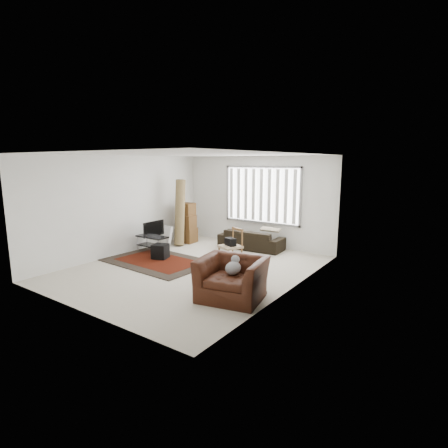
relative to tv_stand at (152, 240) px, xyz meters
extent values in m
plane|color=beige|center=(1.95, -0.51, -0.33)|extent=(6.00, 6.00, 0.00)
cube|color=white|center=(1.95, -0.51, 2.37)|extent=(5.00, 6.00, 0.02)
cube|color=white|center=(1.95, 2.49, 1.02)|extent=(5.00, 0.02, 2.70)
cube|color=white|center=(1.95, -3.51, 1.02)|extent=(5.00, 0.02, 2.70)
cube|color=white|center=(-0.55, -0.51, 1.02)|extent=(0.02, 6.00, 2.70)
cube|color=white|center=(4.45, -0.51, 1.02)|extent=(0.02, 6.00, 2.70)
cube|color=white|center=(2.15, 2.47, 1.22)|extent=(2.40, 0.01, 1.60)
cube|color=gray|center=(2.15, 2.45, 1.22)|extent=(2.52, 0.06, 1.72)
cube|color=white|center=(2.15, 2.41, 1.22)|extent=(2.40, 0.02, 1.55)
cube|color=black|center=(0.83, -0.61, -0.32)|extent=(2.74, 1.90, 0.02)
cube|color=#451106|center=(0.83, -0.61, -0.31)|extent=(2.16, 1.32, 0.00)
cube|color=black|center=(0.00, 0.00, 0.11)|extent=(0.93, 0.42, 0.04)
cube|color=black|center=(0.00, 0.00, -0.15)|extent=(0.89, 0.39, 0.03)
cylinder|color=#B2B2B7|center=(-0.42, -0.18, -0.10)|extent=(0.03, 0.03, 0.46)
cylinder|color=#B2B2B7|center=(0.42, -0.18, -0.10)|extent=(0.03, 0.03, 0.46)
cylinder|color=#B2B2B7|center=(-0.42, 0.18, -0.10)|extent=(0.03, 0.03, 0.46)
cylinder|color=#B2B2B7|center=(0.42, 0.18, -0.10)|extent=(0.03, 0.03, 0.46)
imported|color=black|center=(0.00, 0.00, 0.34)|extent=(0.10, 0.75, 0.43)
cube|color=black|center=(0.71, -0.39, -0.13)|extent=(0.47, 0.47, 0.37)
cube|color=brown|center=(0.02, 1.49, -0.10)|extent=(0.54, 0.50, 0.46)
cube|color=brown|center=(0.04, 1.46, 0.34)|extent=(0.49, 0.45, 0.42)
cube|color=brown|center=(0.00, 1.51, 0.73)|extent=(0.44, 0.44, 0.37)
cube|color=silver|center=(-0.20, 0.76, -0.03)|extent=(0.52, 0.33, 0.62)
cylinder|color=brown|center=(0.06, 1.11, 0.67)|extent=(0.53, 0.68, 2.01)
imported|color=black|center=(2.10, 1.94, 0.03)|extent=(1.95, 0.93, 0.73)
cube|color=tan|center=(2.47, 0.29, 0.11)|extent=(0.63, 0.63, 0.05)
cylinder|color=brown|center=(2.21, 0.18, -0.11)|extent=(0.04, 0.04, 0.45)
cylinder|color=brown|center=(2.58, 0.02, -0.11)|extent=(0.04, 0.04, 0.45)
cylinder|color=brown|center=(2.36, 0.55, -0.11)|extent=(0.04, 0.04, 0.45)
cylinder|color=brown|center=(2.74, 0.39, -0.11)|extent=(0.04, 0.04, 0.45)
cube|color=brown|center=(2.55, 0.48, 0.53)|extent=(0.44, 0.21, 0.06)
cube|color=brown|center=(2.37, 0.56, 0.34)|extent=(0.06, 0.06, 0.45)
cube|color=brown|center=(2.74, 0.40, 0.34)|extent=(0.06, 0.06, 0.45)
cube|color=black|center=(2.47, 0.29, 0.24)|extent=(0.34, 0.27, 0.19)
imported|color=#3B180C|center=(3.75, -1.55, 0.11)|extent=(1.39, 1.27, 0.89)
ellipsoid|color=#59595B|center=(3.75, -1.55, 0.24)|extent=(0.31, 0.36, 0.22)
sphere|color=#59595B|center=(3.71, -1.39, 0.38)|extent=(0.17, 0.17, 0.17)
camera|label=1|loc=(7.18, -6.74, 2.21)|focal=28.00mm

